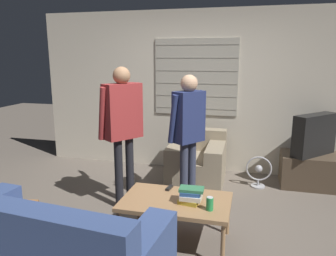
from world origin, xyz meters
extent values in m
plane|color=#665B51|center=(0.00, 0.00, 0.00)|extent=(16.00, 16.00, 0.00)
cube|color=beige|center=(0.00, 2.03, 1.27)|extent=(5.20, 0.06, 2.55)
cube|color=#A8A393|center=(0.01, 1.99, 1.51)|extent=(1.32, 0.02, 1.20)
cube|color=gray|center=(0.01, 1.98, 1.01)|extent=(1.29, 0.00, 0.01)
cube|color=gray|center=(0.01, 1.98, 1.21)|extent=(1.29, 0.00, 0.01)
cube|color=gray|center=(0.01, 1.98, 1.41)|extent=(1.29, 0.00, 0.01)
cube|color=gray|center=(0.01, 1.98, 1.61)|extent=(1.29, 0.00, 0.01)
cube|color=gray|center=(0.01, 1.98, 1.81)|extent=(1.29, 0.00, 0.01)
cube|color=gray|center=(0.01, 1.98, 2.01)|extent=(1.29, 0.00, 0.01)
cube|color=#384C7F|center=(-0.62, -1.52, 0.66)|extent=(1.82, 0.37, 0.46)
cube|color=#384C7F|center=(0.20, -1.25, 0.53)|extent=(0.32, 0.91, 0.19)
cube|color=#935B2D|center=(-0.90, -1.10, 0.53)|extent=(0.40, 0.29, 0.37)
cube|color=gray|center=(0.16, 1.36, 0.21)|extent=(0.79, 0.93, 0.41)
cube|color=gray|center=(0.16, 1.72, 0.58)|extent=(0.78, 0.21, 0.33)
cube|color=gray|center=(0.43, 1.37, 0.51)|extent=(0.25, 0.92, 0.19)
cube|color=gray|center=(-0.11, 1.36, 0.51)|extent=(0.25, 0.92, 0.19)
cube|color=#9E754C|center=(0.22, -0.26, 0.44)|extent=(1.06, 0.66, 0.04)
cylinder|color=#9E754C|center=(-0.27, 0.03, 0.21)|extent=(0.04, 0.04, 0.42)
cylinder|color=#9E754C|center=(0.71, 0.03, 0.21)|extent=(0.04, 0.04, 0.42)
cylinder|color=#9E754C|center=(-0.27, -0.55, 0.21)|extent=(0.04, 0.04, 0.42)
cylinder|color=#9E754C|center=(0.71, -0.55, 0.21)|extent=(0.04, 0.04, 0.42)
cube|color=#4C3D2D|center=(1.77, 1.65, 0.23)|extent=(0.83, 0.55, 0.47)
cube|color=black|center=(1.77, 1.65, 0.76)|extent=(0.65, 0.67, 0.58)
cube|color=navy|center=(1.69, 1.72, 0.76)|extent=(0.44, 0.47, 0.48)
cylinder|color=black|center=(-0.63, 0.33, 0.44)|extent=(0.10, 0.10, 0.87)
cylinder|color=black|center=(-0.54, 0.47, 0.44)|extent=(0.10, 0.10, 0.87)
cube|color=maroon|center=(-0.59, 0.40, 1.20)|extent=(0.42, 0.48, 0.65)
sphere|color=#A87A56|center=(-0.59, 0.40, 1.62)|extent=(0.21, 0.21, 0.21)
cylinder|color=maroon|center=(-0.77, 0.22, 1.19)|extent=(0.17, 0.15, 0.62)
cylinder|color=maroon|center=(-0.66, 0.76, 1.34)|extent=(0.51, 0.39, 0.37)
cube|color=white|center=(-0.88, 0.91, 1.18)|extent=(0.09, 0.08, 0.12)
cylinder|color=#33384C|center=(0.13, 0.57, 0.41)|extent=(0.10, 0.10, 0.82)
cylinder|color=#33384C|center=(0.21, 0.68, 0.41)|extent=(0.10, 0.10, 0.82)
cube|color=navy|center=(0.17, 0.63, 1.13)|extent=(0.38, 0.42, 0.61)
sphere|color=tan|center=(0.17, 0.63, 1.53)|extent=(0.20, 0.20, 0.20)
cylinder|color=navy|center=(0.01, 0.48, 1.12)|extent=(0.17, 0.15, 0.59)
cylinder|color=navy|center=(0.09, 0.94, 1.25)|extent=(0.47, 0.37, 0.37)
cube|color=black|center=(-0.11, 1.08, 1.09)|extent=(0.10, 0.09, 0.12)
cube|color=gold|center=(0.36, -0.30, 0.48)|extent=(0.21, 0.19, 0.04)
cube|color=beige|center=(0.38, -0.30, 0.52)|extent=(0.20, 0.17, 0.04)
cube|color=#284C89|center=(0.37, -0.30, 0.56)|extent=(0.20, 0.14, 0.04)
cube|color=#33754C|center=(0.38, -0.29, 0.60)|extent=(0.24, 0.15, 0.03)
cylinder|color=#238E47|center=(0.57, -0.40, 0.52)|extent=(0.07, 0.07, 0.12)
cylinder|color=silver|center=(0.57, -0.40, 0.58)|extent=(0.06, 0.06, 0.00)
cube|color=black|center=(0.09, -0.02, 0.47)|extent=(0.06, 0.13, 0.02)
cylinder|color=#A8A8AD|center=(1.04, 1.43, 0.01)|extent=(0.20, 0.20, 0.02)
cylinder|color=#A8A8AD|center=(1.04, 1.43, 0.06)|extent=(0.03, 0.03, 0.08)
torus|color=#A8A8AD|center=(1.04, 1.43, 0.27)|extent=(0.36, 0.02, 0.36)
sphere|color=#A8A8AD|center=(1.04, 1.43, 0.27)|extent=(0.10, 0.10, 0.10)
camera|label=1|loc=(0.89, -3.17, 1.84)|focal=35.00mm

